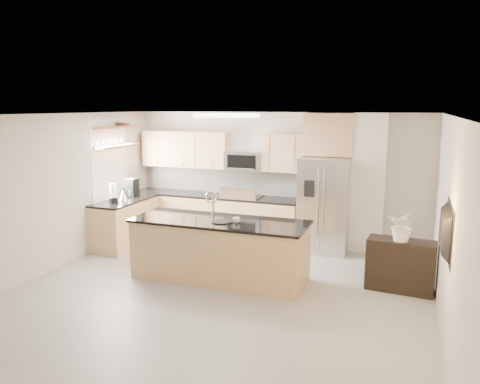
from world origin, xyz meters
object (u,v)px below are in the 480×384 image
at_px(blender, 113,195).
at_px(kettle, 123,195).
at_px(bowl, 123,123).
at_px(island, 220,249).
at_px(credenza, 400,265).
at_px(cup, 236,220).
at_px(platter, 222,222).
at_px(flower_vase, 404,217).
at_px(range, 242,219).
at_px(refrigerator, 324,205).
at_px(microwave, 245,161).
at_px(coffee_maker, 132,188).
at_px(television, 441,230).

height_order(blender, kettle, blender).
bearing_deg(bowl, island, -27.19).
distance_m(kettle, bowl, 1.43).
relative_size(kettle, bowl, 0.68).
bearing_deg(credenza, kettle, -179.92).
distance_m(island, cup, 0.61).
bearing_deg(bowl, credenza, -9.13).
distance_m(credenza, bowl, 5.77).
height_order(cup, blender, blender).
height_order(platter, flower_vase, flower_vase).
distance_m(range, island, 2.13).
xyz_separation_m(credenza, flower_vase, (0.01, -0.08, 0.75)).
bearing_deg(refrigerator, range, 178.40).
distance_m(island, credenza, 2.76).
xyz_separation_m(microwave, cup, (0.70, -2.29, -0.63)).
height_order(credenza, bowl, bowl).
relative_size(credenza, kettle, 3.82).
bearing_deg(microwave, flower_vase, -30.19).
distance_m(cup, platter, 0.24).
bearing_deg(kettle, range, 29.84).
xyz_separation_m(island, cup, (0.31, -0.07, 0.52)).
xyz_separation_m(microwave, flower_vase, (3.10, -1.80, -0.49)).
bearing_deg(coffee_maker, refrigerator, 10.56).
height_order(refrigerator, kettle, refrigerator).
bearing_deg(kettle, cup, -20.22).
bearing_deg(refrigerator, microwave, 174.14).
relative_size(refrigerator, island, 0.64).
xyz_separation_m(island, blender, (-2.46, 0.69, 0.60)).
height_order(range, platter, range).
xyz_separation_m(kettle, television, (5.54, -1.96, 0.32)).
bearing_deg(range, coffee_maker, -160.40).
distance_m(coffee_maker, television, 6.09).
bearing_deg(platter, credenza, 12.99).
distance_m(microwave, coffee_maker, 2.33).
distance_m(blender, flower_vase, 5.18).
xyz_separation_m(credenza, blender, (-5.17, 0.19, 0.69)).
bearing_deg(cup, coffee_maker, 153.07).
bearing_deg(coffee_maker, credenza, -9.36).
xyz_separation_m(coffee_maker, flower_vase, (5.19, -0.93, 0.04)).
distance_m(refrigerator, platter, 2.47).
bearing_deg(coffee_maker, kettle, -80.44).
distance_m(refrigerator, bowl, 4.24).
bearing_deg(credenza, television, -69.64).
bearing_deg(flower_vase, bowl, 170.08).
height_order(cup, television, television).
distance_m(refrigerator, blender, 3.98).
height_order(island, flower_vase, flower_vase).
bearing_deg(flower_vase, television, -74.04).
distance_m(island, platter, 0.51).
xyz_separation_m(coffee_maker, bowl, (-0.16, 0.00, 1.29)).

